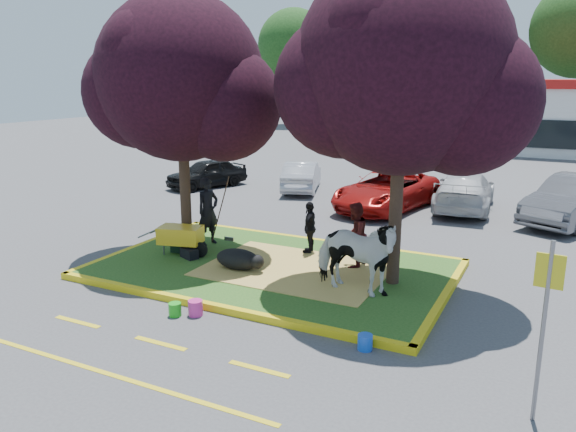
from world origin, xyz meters
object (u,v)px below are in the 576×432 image
at_px(cow, 355,255).
at_px(car_silver, 302,176).
at_px(handler, 208,211).
at_px(bucket_blue, 365,342).
at_px(bucket_pink, 195,308).
at_px(car_black, 207,173).
at_px(bucket_green, 175,309).
at_px(sign_post, 545,312).
at_px(wheelbarrow, 181,235).
at_px(calf, 238,259).

relative_size(cow, car_silver, 0.53).
bearing_deg(handler, bucket_blue, -105.21).
relative_size(bucket_pink, car_black, 0.09).
height_order(cow, bucket_blue, cow).
bearing_deg(bucket_green, handler, 115.68).
bearing_deg(sign_post, bucket_pink, 177.79).
distance_m(wheelbarrow, bucket_blue, 6.38).
distance_m(cow, sign_post, 4.73).
height_order(sign_post, bucket_pink, sign_post).
bearing_deg(wheelbarrow, car_silver, 81.74).
height_order(calf, sign_post, sign_post).
xyz_separation_m(bucket_blue, car_black, (-10.83, 10.98, 0.46)).
xyz_separation_m(handler, bucket_blue, (5.72, -3.65, -0.92)).
bearing_deg(wheelbarrow, bucket_blue, -38.62).
distance_m(calf, handler, 2.39).
xyz_separation_m(handler, bucket_green, (1.91, -3.98, -0.93)).
distance_m(calf, car_silver, 10.33).
distance_m(sign_post, bucket_blue, 3.21).
bearing_deg(sign_post, calf, 159.70).
bearing_deg(bucket_green, car_black, 121.85).
bearing_deg(calf, wheelbarrow, 156.40).
xyz_separation_m(bucket_green, car_silver, (-3.11, 12.44, 0.47)).
bearing_deg(car_black, wheelbarrow, -36.45).
distance_m(cow, bucket_blue, 2.39).
relative_size(cow, car_black, 0.56).
height_order(calf, bucket_blue, calf).
relative_size(handler, sign_post, 0.71).
bearing_deg(wheelbarrow, handler, 69.89).
height_order(sign_post, bucket_green, sign_post).
xyz_separation_m(cow, bucket_green, (-2.85, -2.35, -0.84)).
distance_m(cow, handler, 5.04).
xyz_separation_m(wheelbarrow, sign_post, (8.54, -3.47, 0.94)).
relative_size(calf, wheelbarrow, 0.58).
bearing_deg(car_silver, calf, 88.20).
xyz_separation_m(calf, sign_post, (6.64, -3.13, 1.19)).
height_order(handler, car_silver, handler).
relative_size(cow, bucket_green, 7.32).
distance_m(cow, car_silver, 11.73).
bearing_deg(bucket_pink, bucket_green, -149.73).
bearing_deg(car_black, sign_post, -18.48).
bearing_deg(bucket_green, cow, 39.48).
relative_size(bucket_green, car_silver, 0.07).
height_order(wheelbarrow, bucket_blue, wheelbarrow).
relative_size(calf, bucket_blue, 4.07).
xyz_separation_m(cow, calf, (-2.97, 0.21, -0.58)).
bearing_deg(calf, bucket_pink, -92.36).
bearing_deg(sign_post, handler, 156.60).
xyz_separation_m(bucket_green, car_black, (-7.03, 11.31, 0.46)).
relative_size(car_black, car_silver, 0.95).
distance_m(wheelbarrow, bucket_pink, 3.62).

